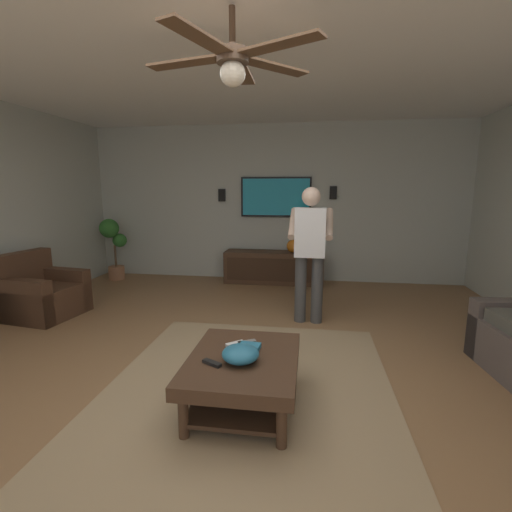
{
  "coord_description": "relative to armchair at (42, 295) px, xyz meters",
  "views": [
    {
      "loc": [
        -2.76,
        -0.64,
        1.62
      ],
      "look_at": [
        1.01,
        -0.08,
        0.92
      ],
      "focal_mm": 25.65,
      "sensor_mm": 36.0,
      "label": 1
    }
  ],
  "objects": [
    {
      "name": "media_console",
      "position": [
        2.12,
        -2.79,
        -0.0
      ],
      "size": [
        0.45,
        1.7,
        0.55
      ],
      "rotation": [
        0.0,
        0.0,
        3.14
      ],
      "color": "#422B1C",
      "rests_on": "ground"
    },
    {
      "name": "potted_plant_tall",
      "position": [
        1.94,
        0.06,
        0.39
      ],
      "size": [
        0.43,
        0.41,
        1.1
      ],
      "color": "#9E6B4C",
      "rests_on": "ground"
    },
    {
      "name": "area_rug",
      "position": [
        -1.4,
        -2.93,
        -0.27
      ],
      "size": [
        2.8,
        2.33,
        0.01
      ],
      "primitive_type": "cube",
      "color": "#9E8460",
      "rests_on": "ground"
    },
    {
      "name": "remote_white",
      "position": [
        -1.41,
        -2.83,
        0.13
      ],
      "size": [
        0.13,
        0.14,
        0.02
      ],
      "primitive_type": "cube",
      "rotation": [
        0.0,
        0.0,
        5.39
      ],
      "color": "white",
      "rests_on": "coffee_table"
    },
    {
      "name": "armchair",
      "position": [
        0.0,
        0.0,
        0.0
      ],
      "size": [
        0.9,
        0.91,
        0.82
      ],
      "rotation": [
        0.0,
        0.0,
        -1.71
      ],
      "color": "#472D1E",
      "rests_on": "ground"
    },
    {
      "name": "tv",
      "position": [
        2.36,
        -2.79,
        1.2
      ],
      "size": [
        0.05,
        1.22,
        0.69
      ],
      "rotation": [
        0.0,
        0.0,
        3.14
      ],
      "color": "black"
    },
    {
      "name": "coffee_table",
      "position": [
        -1.6,
        -2.93,
        0.02
      ],
      "size": [
        1.0,
        0.8,
        0.4
      ],
      "color": "#422B1C",
      "rests_on": "ground"
    },
    {
      "name": "ceiling_slab",
      "position": [
        -1.32,
        -2.75,
        2.49
      ],
      "size": [
        7.63,
        6.73,
        0.1
      ],
      "primitive_type": "cube",
      "color": "white"
    },
    {
      "name": "person_standing",
      "position": [
        0.3,
        -3.4,
        0.65
      ],
      "size": [
        0.55,
        0.55,
        1.64
      ],
      "rotation": [
        0.0,
        0.0,
        -0.04
      ],
      "color": "#3F3F3F",
      "rests_on": "ground"
    },
    {
      "name": "remote_grey",
      "position": [
        -1.37,
        -2.92,
        0.13
      ],
      "size": [
        0.11,
        0.15,
        0.02
      ],
      "primitive_type": "cube",
      "rotation": [
        0.0,
        0.0,
        5.24
      ],
      "color": "slate",
      "rests_on": "coffee_table"
    },
    {
      "name": "bowl",
      "position": [
        -1.68,
        -2.93,
        0.18
      ],
      "size": [
        0.27,
        0.27,
        0.12
      ],
      "primitive_type": "ellipsoid",
      "color": "teal",
      "rests_on": "coffee_table"
    },
    {
      "name": "book",
      "position": [
        -1.51,
        -2.95,
        0.14
      ],
      "size": [
        0.23,
        0.18,
        0.04
      ],
      "primitive_type": "cube",
      "rotation": [
        0.0,
        0.0,
        6.18
      ],
      "color": "teal",
      "rests_on": "coffee_table"
    },
    {
      "name": "remote_black",
      "position": [
        -1.76,
        -2.74,
        0.13
      ],
      "size": [
        0.11,
        0.15,
        0.02
      ],
      "primitive_type": "cube",
      "rotation": [
        0.0,
        0.0,
        4.23
      ],
      "color": "black",
      "rests_on": "coffee_table"
    },
    {
      "name": "wall_speaker_left",
      "position": [
        2.37,
        -3.77,
        1.27
      ],
      "size": [
        0.06,
        0.12,
        0.22
      ],
      "primitive_type": "cube",
      "color": "black"
    },
    {
      "name": "wall_speaker_right",
      "position": [
        2.37,
        -1.82,
        1.23
      ],
      "size": [
        0.06,
        0.12,
        0.22
      ],
      "primitive_type": "cube",
      "color": "black"
    },
    {
      "name": "wall_back_tv",
      "position": [
        2.45,
        -2.75,
        1.08
      ],
      "size": [
        0.1,
        6.73,
        2.72
      ],
      "primitive_type": "cube",
      "color": "#B2B7AD",
      "rests_on": "ground"
    },
    {
      "name": "ceiling_fan",
      "position": [
        -1.68,
        -2.9,
        2.12
      ],
      "size": [
        1.18,
        1.17,
        0.46
      ],
      "color": "#4C3828"
    },
    {
      "name": "vase_round",
      "position": [
        2.08,
        -3.12,
        0.38
      ],
      "size": [
        0.22,
        0.22,
        0.22
      ],
      "primitive_type": "sphere",
      "color": "orange",
      "rests_on": "media_console"
    },
    {
      "name": "ground_plane",
      "position": [
        -1.32,
        -2.75,
        -0.28
      ],
      "size": [
        8.92,
        8.92,
        0.0
      ],
      "primitive_type": "plane",
      "color": "olive"
    }
  ]
}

